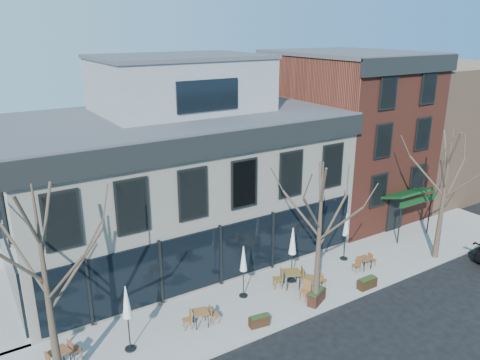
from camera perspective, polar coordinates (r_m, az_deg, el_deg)
ground at (r=24.60m, az=-2.45°, el=-12.96°), size 120.00×120.00×0.00m
sidewalk_front at (r=24.63m, az=6.86°, el=-12.84°), size 33.50×4.70×0.15m
corner_building at (r=26.84m, az=-7.86°, el=0.68°), size 18.39×10.39×11.10m
red_brick_building at (r=33.75m, az=12.58°, el=5.65°), size 8.20×11.78×11.18m
bg_building at (r=42.00m, az=21.40°, el=6.36°), size 12.00×12.00×10.00m
tree_corner at (r=17.44m, az=-22.42°, el=-12.41°), size 3.93×3.98×7.92m
tree_mid at (r=21.60m, az=9.66°, el=-6.50°), size 3.50×3.55×7.04m
tree_right at (r=28.00m, az=23.62°, el=-1.49°), size 3.72×3.77×7.48m
cafe_set_0 at (r=20.46m, az=-21.10°, el=-19.50°), size 1.78×0.93×0.91m
cafe_set_1 at (r=21.47m, az=-4.82°, el=-16.26°), size 1.70×0.79×0.87m
cafe_set_3 at (r=24.23m, az=6.34°, el=-11.71°), size 2.00×1.27×1.04m
cafe_set_4 at (r=23.78m, az=8.90°, el=-12.52°), size 1.95×0.98×1.00m
cafe_set_5 at (r=26.62m, az=14.94°, el=-9.64°), size 1.55×0.63×0.81m
umbrella_0 at (r=19.67m, az=-13.64°, el=-14.65°), size 0.47×0.47×2.94m
umbrella_2 at (r=22.66m, az=0.43°, el=-9.88°), size 0.43×0.43×2.71m
umbrella_3 at (r=24.00m, az=6.43°, el=-7.74°), size 0.48×0.48×3.01m
umbrella_4 at (r=26.75m, az=12.82°, el=-5.60°), size 0.45×0.45×2.81m
planter_1 at (r=21.51m, az=2.35°, el=-16.77°), size 0.95×0.49×0.51m
planter_2 at (r=23.28m, az=9.32°, el=-13.84°), size 1.24×0.90×0.64m
planter_3 at (r=24.96m, az=15.24°, el=-12.00°), size 1.03×0.42×0.58m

